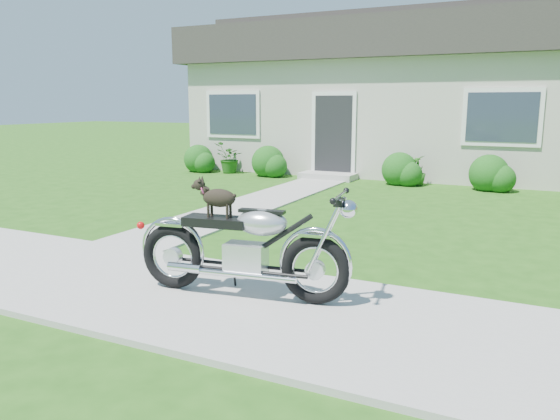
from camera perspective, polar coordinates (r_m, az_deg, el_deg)
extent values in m
plane|color=#235114|center=(5.87, -12.10, -8.19)|extent=(80.00, 80.00, 0.00)
cube|color=#9E9B93|center=(5.86, -12.11, -8.01)|extent=(24.00, 2.20, 0.04)
cube|color=#9E9B93|center=(10.74, -1.97, 0.93)|extent=(1.20, 8.00, 0.03)
cube|color=beige|center=(16.70, 14.24, 9.37)|extent=(12.00, 6.00, 3.00)
cube|color=#2D2B28|center=(16.77, 14.58, 16.21)|extent=(12.60, 6.60, 1.00)
cube|color=#2D2B28|center=(16.85, 14.70, 18.58)|extent=(12.60, 2.00, 0.60)
cube|color=black|center=(14.22, 5.59, 7.59)|extent=(1.00, 0.06, 2.10)
cube|color=#9E9B93|center=(13.99, 5.01, 3.55)|extent=(1.40, 0.70, 0.16)
cube|color=#2D3847|center=(15.51, -4.96, 9.92)|extent=(1.70, 0.05, 1.30)
cube|color=#2D3847|center=(13.34, 22.16, 8.97)|extent=(1.70, 0.05, 1.30)
sphere|color=#195115|center=(15.65, -8.51, 5.27)|extent=(0.83, 0.83, 0.83)
sphere|color=#195115|center=(14.52, -1.26, 5.03)|extent=(0.88, 0.88, 0.88)
sphere|color=#195115|center=(13.29, 12.37, 4.13)|extent=(0.84, 0.84, 0.84)
sphere|color=#195115|center=(12.97, 21.00, 3.54)|extent=(0.87, 0.87, 0.87)
imported|color=#1E5215|center=(15.16, -5.36, 5.44)|extent=(0.71, 0.81, 0.85)
imported|color=#255C19|center=(13.25, 14.15, 4.03)|extent=(0.45, 0.45, 0.71)
torus|color=black|center=(5.16, 3.71, -6.26)|extent=(0.68, 0.21, 0.67)
torus|color=black|center=(5.70, -11.13, -4.78)|extent=(0.68, 0.21, 0.67)
cube|color=silver|center=(5.35, -3.59, -5.07)|extent=(0.43, 0.30, 0.30)
ellipsoid|color=silver|center=(5.21, -1.90, -1.32)|extent=(0.55, 0.36, 0.26)
cube|color=black|center=(5.38, -6.62, -1.19)|extent=(0.68, 0.35, 0.09)
cube|color=silver|center=(5.07, 3.76, -2.59)|extent=(0.32, 0.18, 0.03)
cube|color=silver|center=(5.62, -11.26, -1.44)|extent=(0.32, 0.18, 0.03)
cylinder|color=silver|center=(4.95, 6.28, 1.51)|extent=(0.11, 0.60, 0.03)
sphere|color=silver|center=(4.96, 7.16, 0.09)|extent=(0.19, 0.19, 0.17)
cylinder|color=silver|center=(5.28, -4.09, -6.79)|extent=(1.10, 0.22, 0.06)
ellipsoid|color=black|center=(5.33, -6.38, 1.26)|extent=(0.36, 0.21, 0.18)
sphere|color=black|center=(5.40, -8.45, 2.63)|extent=(0.12, 0.12, 0.11)
cylinder|color=black|center=(5.42, -7.14, 0.13)|extent=(0.03, 0.03, 0.14)
cylinder|color=black|center=(5.35, -7.50, -0.02)|extent=(0.03, 0.03, 0.14)
cylinder|color=black|center=(5.34, -5.20, 0.01)|extent=(0.03, 0.03, 0.14)
cylinder|color=black|center=(5.27, -5.53, -0.15)|extent=(0.03, 0.03, 0.14)
torus|color=#D6397C|center=(5.38, -7.95, 2.08)|extent=(0.07, 0.10, 0.09)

